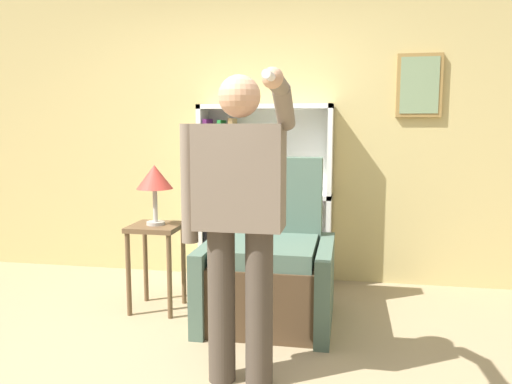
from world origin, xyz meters
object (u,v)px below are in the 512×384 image
Objects in this scene: table_lamp at (154,179)px; armchair at (269,269)px; bookcase at (249,198)px; person_standing at (239,210)px; side_table at (156,244)px.

armchair is at bearing -0.73° from table_lamp.
person_standing is at bearing -80.37° from bookcase.
side_table is 1.46× the size of table_lamp.
side_table is 0.50m from table_lamp.
person_standing reaches higher than side_table.
table_lamp is (-0.55, -0.85, 0.25)m from bookcase.
bookcase is at bearing 57.15° from side_table.
bookcase is 1.00m from armchair.
side_table is (-0.86, 0.97, -0.45)m from person_standing.
table_lamp is (-0.86, 0.97, 0.05)m from person_standing.
person_standing is at bearing -90.85° from armchair.
person_standing reaches higher than table_lamp.
person_standing reaches higher than armchair.
person_standing is 1.30m from table_lamp.
armchair is 2.58× the size of table_lamp.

